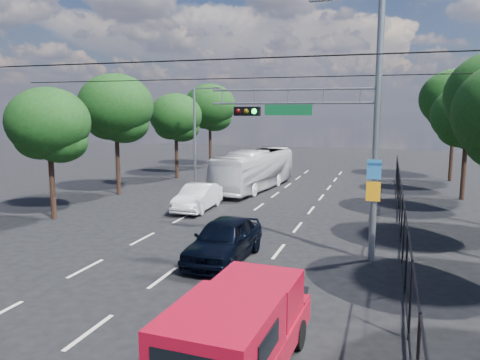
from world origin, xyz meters
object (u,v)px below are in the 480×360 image
at_px(white_van, 198,197).
at_px(white_bus, 254,170).
at_px(signal_mast, 342,117).
at_px(red_pickup, 239,332).
at_px(navy_hatchback, 224,239).

bearing_deg(white_van, white_bus, 80.12).
distance_m(signal_mast, red_pickup, 9.81).
bearing_deg(signal_mast, navy_hatchback, -157.39).
height_order(red_pickup, navy_hatchback, red_pickup).
height_order(signal_mast, red_pickup, signal_mast).
distance_m(red_pickup, white_van, 16.62).
height_order(signal_mast, navy_hatchback, signal_mast).
bearing_deg(white_bus, navy_hatchback, -71.41).
relative_size(navy_hatchback, white_bus, 0.47).
relative_size(red_pickup, navy_hatchback, 1.13).
bearing_deg(white_van, signal_mast, -38.11).
distance_m(signal_mast, navy_hatchback, 6.18).
bearing_deg(white_bus, red_pickup, -68.09).
distance_m(red_pickup, navy_hatchback, 7.70).
distance_m(red_pickup, white_bus, 23.29).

